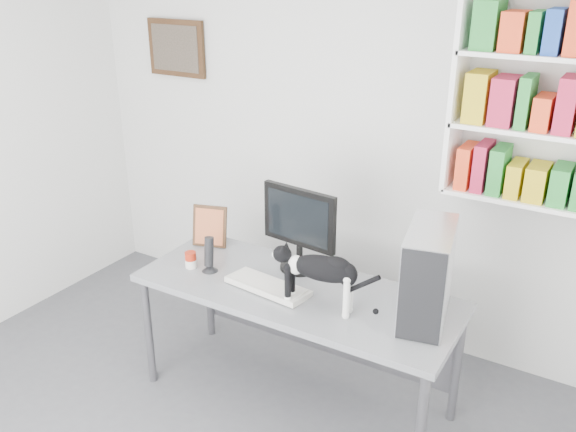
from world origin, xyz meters
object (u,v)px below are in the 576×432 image
Objects in this scene: desk at (296,345)px; cat at (321,282)px; bookshelf at (552,95)px; soup_can at (191,260)px; speaker at (209,254)px; monitor at (300,229)px; keyboard at (268,286)px; leaning_print at (210,225)px; pc_tower at (428,274)px.

cat reaches higher than desk.
bookshelf reaches higher than soup_can.
desk is 8.21× the size of speaker.
monitor reaches higher than speaker.
monitor is at bearing 30.08° from soup_can.
cat is (0.78, -0.04, 0.05)m from speaker.
bookshelf is at bearing 44.20° from keyboard.
monitor is 5.19× the size of soup_can.
keyboard is 0.43m from speaker.
keyboard is at bearing -88.69° from monitor.
desk is 0.75m from speaker.
bookshelf is 2.11m from speaker.
keyboard is at bearing -11.74° from speaker.
cat is (-0.84, -0.98, -0.91)m from bookshelf.
cat is at bearing 0.72° from keyboard.
cat is (0.36, -0.03, 0.15)m from keyboard.
desk is at bearing 39.45° from keyboard.
monitor is at bearing 115.04° from desk.
soup_can is at bearing -171.62° from desk.
soup_can is at bearing -91.29° from leaning_print.
pc_tower is 0.55m from cat.
bookshelf reaches higher than leaning_print.
bookshelf is 2.32× the size of cat.
leaning_print is at bearing 164.51° from desk.
leaning_print is at bearing -172.33° from monitor.
leaning_print is (-0.22, 0.29, 0.03)m from speaker.
cat reaches higher than leaning_print.
desk is 0.44m from keyboard.
bookshelf is at bearing 34.52° from monitor.
soup_can is (-1.41, -0.20, -0.20)m from pc_tower.
keyboard is (-0.13, -0.09, 0.41)m from desk.
bookshelf is 2.47× the size of pc_tower.
desk is at bearing 143.14° from cat.
pc_tower is at bearing 6.79° from desk.
bookshelf is 2.35× the size of monitor.
cat is (-0.50, -0.21, -0.09)m from pc_tower.
leaning_print is (-1.50, 0.11, -0.11)m from pc_tower.
pc_tower is at bearing 17.85° from keyboard.
speaker is at bearing -174.84° from keyboard.
pc_tower is 1.30m from speaker.
pc_tower reaches higher than desk.
monitor is at bearing -151.52° from bookshelf.
keyboard is (-0.03, -0.31, -0.25)m from monitor.
desk is 0.61m from cat.
bookshelf is 12.18× the size of soup_can.
cat is at bearing -130.66° from bookshelf.
cat is at bearing -168.69° from pc_tower.
leaning_print is 0.34m from soup_can.
bookshelf is 1.58m from cat.
desk is 0.70m from monitor.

